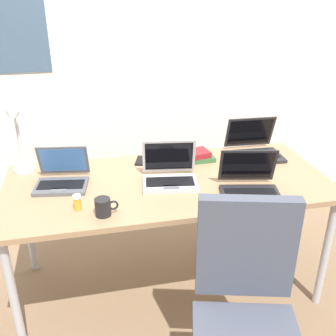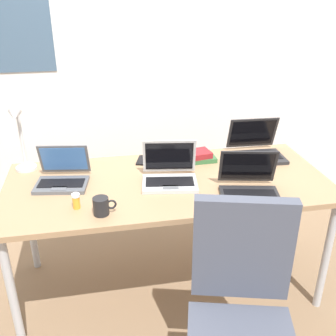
% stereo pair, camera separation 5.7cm
% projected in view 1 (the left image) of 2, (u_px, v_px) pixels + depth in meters
% --- Properties ---
extents(ground_plane, '(12.00, 12.00, 0.00)m').
position_uv_depth(ground_plane, '(168.00, 284.00, 2.53)').
color(ground_plane, '#7A6047').
extents(wall_back, '(6.00, 0.13, 2.60)m').
position_uv_depth(wall_back, '(136.00, 48.00, 2.95)').
color(wall_back, silver).
rests_on(wall_back, ground_plane).
extents(desk, '(1.80, 0.80, 0.74)m').
position_uv_depth(desk, '(168.00, 190.00, 2.24)').
color(desk, '#9E7A56').
rests_on(desk, ground_plane).
extents(desk_lamp, '(0.12, 0.18, 0.40)m').
position_uv_depth(desk_lamp, '(19.00, 142.00, 2.22)').
color(desk_lamp, silver).
rests_on(desk_lamp, desk).
extents(laptop_near_mouse, '(0.31, 0.29, 0.20)m').
position_uv_depth(laptop_near_mouse, '(62.00, 178.00, 2.16)').
color(laptop_near_mouse, '#515459').
rests_on(laptop_near_mouse, desk).
extents(laptop_center, '(0.33, 0.29, 0.22)m').
position_uv_depth(laptop_center, '(170.00, 175.00, 2.19)').
color(laptop_center, '#B7BABC').
rests_on(laptop_center, desk).
extents(laptop_near_lamp, '(0.33, 0.30, 0.23)m').
position_uv_depth(laptop_near_lamp, '(254.00, 149.00, 2.53)').
color(laptop_near_lamp, '#232326').
rests_on(laptop_near_lamp, desk).
extents(laptop_back_left, '(0.35, 0.33, 0.22)m').
position_uv_depth(laptop_back_left, '(250.00, 186.00, 2.07)').
color(laptop_back_left, '#232326').
rests_on(laptop_back_left, desk).
extents(computer_mouse, '(0.07, 0.10, 0.03)m').
position_uv_depth(computer_mouse, '(58.00, 165.00, 2.38)').
color(computer_mouse, black).
rests_on(computer_mouse, desk).
extents(cell_phone, '(0.10, 0.15, 0.01)m').
position_uv_depth(cell_phone, '(141.00, 161.00, 2.46)').
color(cell_phone, black).
rests_on(cell_phone, desk).
extents(pill_bottle, '(0.04, 0.04, 0.08)m').
position_uv_depth(pill_bottle, '(77.00, 202.00, 1.92)').
color(pill_bottle, gold).
rests_on(pill_bottle, desk).
extents(book_stack, '(0.23, 0.15, 0.06)m').
position_uv_depth(book_stack, '(196.00, 156.00, 2.46)').
color(book_stack, '#336638').
rests_on(book_stack, desk).
extents(coffee_mug, '(0.11, 0.08, 0.09)m').
position_uv_depth(coffee_mug, '(103.00, 207.00, 1.88)').
color(coffee_mug, black).
rests_on(coffee_mug, desk).
extents(office_chair, '(0.54, 0.59, 0.97)m').
position_uv_depth(office_chair, '(245.00, 336.00, 1.67)').
color(office_chair, black).
rests_on(office_chair, ground_plane).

